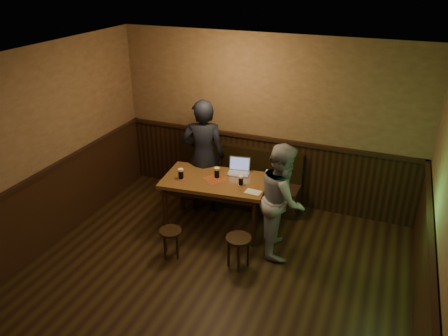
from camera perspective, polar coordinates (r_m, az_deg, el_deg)
The scene contains 12 objects.
room at distance 4.84m, azimuth -4.25°, elevation -6.55°, with size 5.04×6.04×2.84m.
bench at distance 7.45m, azimuth 1.53°, elevation -2.11°, with size 2.20×0.50×0.95m.
pub_table at distance 6.54m, azimuth -1.14°, elevation -2.30°, with size 1.62×1.04×0.83m.
stool_left at distance 6.12m, azimuth -6.98°, elevation -8.73°, with size 0.39×0.39×0.42m.
stool_right at distance 5.87m, azimuth 1.91°, elevation -9.80°, with size 0.44×0.44×0.46m.
pint_left at distance 6.49m, azimuth -5.66°, elevation -0.76°, with size 0.11×0.11×0.17m.
pint_mid at distance 6.49m, azimuth -0.94°, elevation -0.62°, with size 0.11×0.11×0.16m.
pint_right at distance 6.29m, azimuth 2.22°, elevation -1.64°, with size 0.09×0.09×0.14m.
laptop at distance 6.66m, azimuth 1.96°, elevation -0.12°, with size 0.36×0.31×0.23m.
menu at distance 6.14m, azimuth 3.82°, elevation -3.13°, with size 0.22×0.15×0.00m, color silver.
person_suit at distance 6.93m, azimuth -2.69°, elevation 1.48°, with size 0.69×0.45×1.89m, color black.
person_grey at distance 6.02m, azimuth 7.60°, elevation -4.09°, with size 0.79×0.61×1.62m, color #98999E.
Camera 1 is at (1.86, -3.44, 3.77)m, focal length 35.00 mm.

